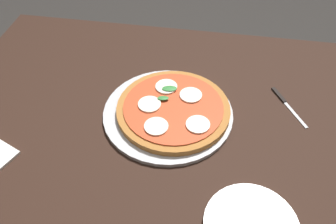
# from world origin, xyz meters

# --- Properties ---
(dining_table) EXTENTS (1.30, 0.98, 0.77)m
(dining_table) POSITION_xyz_m (0.00, 0.00, 0.66)
(dining_table) COLOR black
(dining_table) RESTS_ON ground_plane
(serving_tray) EXTENTS (0.37, 0.37, 0.01)m
(serving_tray) POSITION_xyz_m (-0.02, -0.04, 0.77)
(serving_tray) COLOR silver
(serving_tray) RESTS_ON dining_table
(pizza) EXTENTS (0.32, 0.32, 0.03)m
(pizza) POSITION_xyz_m (-0.03, -0.05, 0.79)
(pizza) COLOR #B27033
(pizza) RESTS_ON serving_tray
(knife) EXTENTS (0.09, 0.16, 0.01)m
(knife) POSITION_xyz_m (-0.35, -0.15, 0.77)
(knife) COLOR black
(knife) RESTS_ON dining_table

